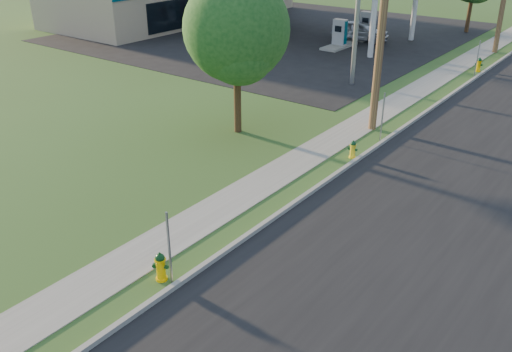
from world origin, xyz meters
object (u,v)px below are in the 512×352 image
at_px(tree_verge, 237,34).
at_px(car_silver, 360,31).
at_px(fuel_pump_se, 366,28).
at_px(fuel_pump_nw, 237,23).
at_px(car_red, 256,17).
at_px(hydrant_mid, 353,149).
at_px(fuel_pump_sw, 268,16).
at_px(hydrant_far, 479,65).
at_px(utility_pole_mid, 384,9).
at_px(fuel_pump_ne, 339,37).
at_px(hydrant_near, 161,267).

height_order(tree_verge, car_silver, tree_verge).
xyz_separation_m(fuel_pump_se, tree_verge, (4.62, -20.76, 3.38)).
xyz_separation_m(fuel_pump_nw, tree_verge, (13.62, -16.76, 3.38)).
height_order(fuel_pump_se, car_red, fuel_pump_se).
xyz_separation_m(fuel_pump_nw, hydrant_mid, (18.68, -16.24, -0.38)).
bearing_deg(fuel_pump_sw, tree_verge, -56.74).
distance_m(fuel_pump_nw, fuel_pump_se, 9.85).
distance_m(fuel_pump_se, car_silver, 1.06).
bearing_deg(fuel_pump_nw, hydrant_far, -2.13).
relative_size(utility_pole_mid, car_silver, 2.40).
height_order(hydrant_mid, car_red, car_red).
xyz_separation_m(fuel_pump_sw, hydrant_far, (18.60, -4.69, -0.32)).
bearing_deg(fuel_pump_nw, hydrant_mid, -41.00).
bearing_deg(tree_verge, fuel_pump_ne, 105.41).
height_order(hydrant_far, car_red, car_red).
distance_m(utility_pole_mid, fuel_pump_nw, 22.52).
bearing_deg(fuel_pump_sw, fuel_pump_nw, -90.00).
height_order(fuel_pump_sw, car_silver, fuel_pump_sw).
bearing_deg(fuel_pump_sw, utility_pole_mid, -43.52).
distance_m(fuel_pump_ne, hydrant_far, 9.63).
height_order(fuel_pump_nw, hydrant_far, fuel_pump_nw).
bearing_deg(hydrant_near, tree_verge, 118.02).
relative_size(tree_verge, hydrant_far, 7.69).
distance_m(tree_verge, car_silver, 20.51).
distance_m(fuel_pump_se, hydrant_far, 10.69).
height_order(tree_verge, hydrant_far, tree_verge).
bearing_deg(car_red, fuel_pump_sw, 15.36).
relative_size(fuel_pump_ne, fuel_pump_se, 1.00).
distance_m(fuel_pump_sw, hydrant_near, 35.13).
height_order(fuel_pump_se, hydrant_far, fuel_pump_se).
bearing_deg(tree_verge, utility_pole_mid, 41.30).
relative_size(tree_verge, hydrant_mid, 9.13).
height_order(tree_verge, hydrant_mid, tree_verge).
relative_size(utility_pole_mid, fuel_pump_nw, 3.06).
xyz_separation_m(utility_pole_mid, car_silver, (-8.86, 15.94, -4.26)).
bearing_deg(fuel_pump_sw, fuel_pump_ne, -23.96).
relative_size(hydrant_mid, car_red, 0.12).
distance_m(utility_pole_mid, car_silver, 18.73).
height_order(utility_pole_mid, hydrant_mid, utility_pole_mid).
bearing_deg(hydrant_mid, fuel_pump_se, 115.56).
height_order(fuel_pump_ne, fuel_pump_se, same).
bearing_deg(fuel_pump_nw, fuel_pump_ne, 0.00).
relative_size(fuel_pump_ne, hydrant_far, 3.86).
bearing_deg(car_silver, fuel_pump_sw, 75.91).
bearing_deg(tree_verge, fuel_pump_sw, 123.26).
xyz_separation_m(fuel_pump_sw, hydrant_mid, (18.68, -20.24, -0.38)).
relative_size(hydrant_near, car_red, 0.13).
bearing_deg(fuel_pump_se, utility_pole_mid, -62.37).
xyz_separation_m(fuel_pump_nw, fuel_pump_ne, (9.00, 0.00, 0.00)).
bearing_deg(fuel_pump_ne, hydrant_far, -4.13).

